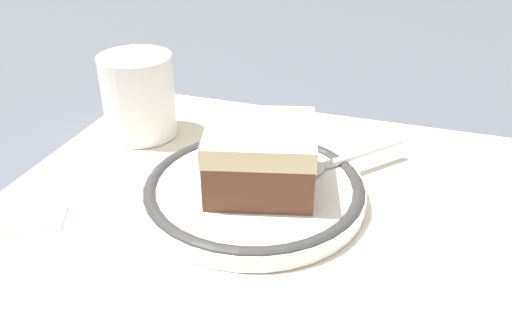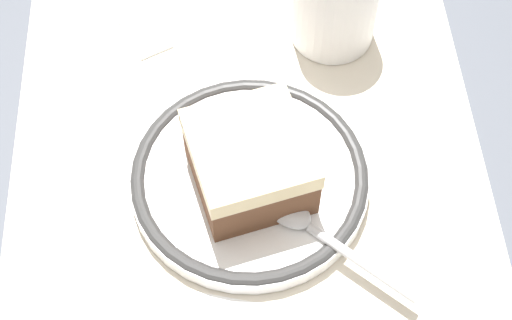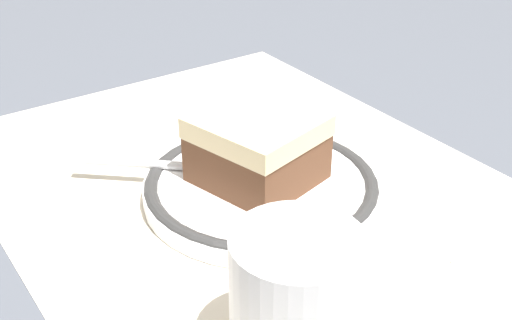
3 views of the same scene
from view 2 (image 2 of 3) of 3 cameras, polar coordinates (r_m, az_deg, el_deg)
name	(u,v)px [view 2 (image 2 of 3)]	position (r m, az deg, el deg)	size (l,w,h in m)	color
ground_plane	(252,215)	(0.56, -0.32, -4.10)	(2.40, 2.40, 0.00)	#4C515B
placemat	(252,214)	(0.56, -0.32, -4.07)	(0.46, 0.36, 0.00)	beige
plate	(256,178)	(0.57, 0.00, -1.32)	(0.18, 0.18, 0.02)	white
cake_slice	(244,162)	(0.54, -0.88, -0.17)	(0.10, 0.10, 0.05)	brown
spoon	(310,227)	(0.54, 4.07, -4.98)	(0.09, 0.10, 0.01)	silver
cup	(335,5)	(0.64, 5.92, 11.48)	(0.07, 0.07, 0.08)	white
sugar_packet	(145,31)	(0.66, -8.32, 9.50)	(0.05, 0.03, 0.01)	white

